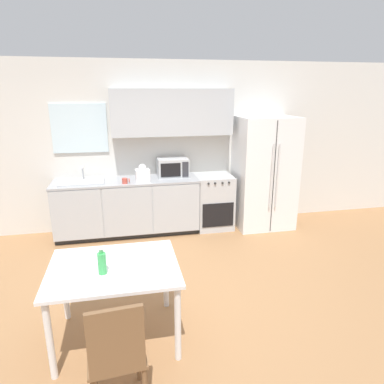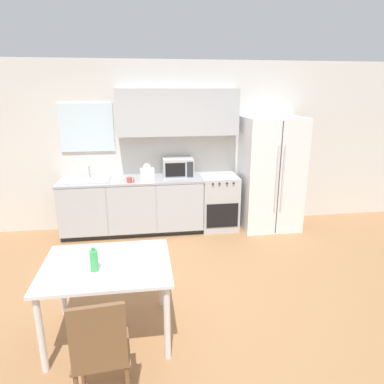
% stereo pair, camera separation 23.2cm
% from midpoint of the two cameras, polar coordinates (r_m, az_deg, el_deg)
% --- Properties ---
extents(ground_plane, '(12.00, 12.00, 0.00)m').
position_cam_midpoint_polar(ground_plane, '(4.06, -5.30, -16.93)').
color(ground_plane, '#9E7047').
extents(wall_back, '(12.00, 0.38, 2.70)m').
position_cam_midpoint_polar(wall_back, '(5.64, -7.74, 8.46)').
color(wall_back, silver).
rests_on(wall_back, ground_plane).
extents(kitchen_counter, '(2.24, 0.63, 0.90)m').
position_cam_midpoint_polar(kitchen_counter, '(5.57, -11.84, -2.47)').
color(kitchen_counter, '#333333').
rests_on(kitchen_counter, ground_plane).
extents(oven_range, '(0.59, 0.61, 0.90)m').
position_cam_midpoint_polar(oven_range, '(5.74, 2.44, -1.60)').
color(oven_range, '#B7BABC').
rests_on(oven_range, ground_plane).
extents(refrigerator, '(0.93, 0.79, 1.84)m').
position_cam_midpoint_polar(refrigerator, '(5.80, 10.82, 3.15)').
color(refrigerator, white).
rests_on(refrigerator, ground_plane).
extents(kitchen_sink, '(0.65, 0.43, 0.21)m').
position_cam_midpoint_polar(kitchen_sink, '(5.50, -18.98, 1.69)').
color(kitchen_sink, '#B7BABC').
rests_on(kitchen_sink, kitchen_counter).
extents(microwave, '(0.49, 0.37, 0.30)m').
position_cam_midpoint_polar(microwave, '(5.54, -4.44, 4.10)').
color(microwave, '#B7BABC').
rests_on(microwave, kitchen_counter).
extents(coffee_mug, '(0.11, 0.08, 0.08)m').
position_cam_midpoint_polar(coffee_mug, '(5.24, -12.31, 1.83)').
color(coffee_mug, '#BF4C3F').
rests_on(coffee_mug, kitchen_counter).
extents(grocery_bag_0, '(0.22, 0.19, 0.27)m').
position_cam_midpoint_polar(grocery_bag_0, '(5.28, -9.49, 2.94)').
color(grocery_bag_0, white).
rests_on(grocery_bag_0, kitchen_counter).
extents(dining_table, '(1.14, 0.90, 0.74)m').
position_cam_midpoint_polar(dining_table, '(3.25, -14.89, -13.40)').
color(dining_table, white).
rests_on(dining_table, ground_plane).
extents(dining_chair_near, '(0.43, 0.43, 0.93)m').
position_cam_midpoint_polar(dining_chair_near, '(2.63, -15.18, -24.38)').
color(dining_chair_near, brown).
rests_on(dining_chair_near, ground_plane).
extents(drink_bottle, '(0.07, 0.07, 0.24)m').
position_cam_midpoint_polar(drink_bottle, '(3.07, -16.92, -11.22)').
color(drink_bottle, '#3FB259').
rests_on(drink_bottle, dining_table).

